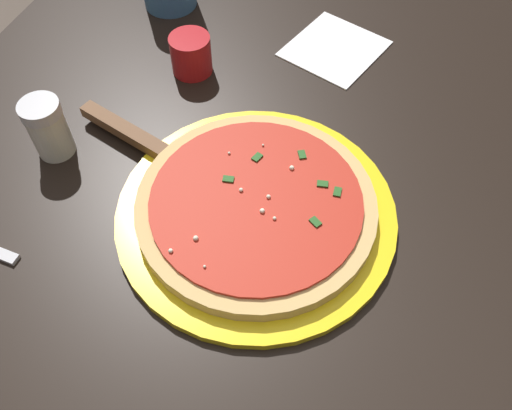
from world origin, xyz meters
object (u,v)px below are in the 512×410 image
Objects in this scene: pizza at (256,205)px; parmesan_shaker at (48,128)px; serving_plate at (256,213)px; pizza_server at (150,146)px; napkin_folded_right at (335,48)px; cup_small_sauce at (191,54)px.

parmesan_shaker is (0.01, 0.26, 0.02)m from pizza.
serving_plate is at bearing -92.34° from parmesan_shaker.
napkin_folded_right is (0.26, -0.16, -0.01)m from pizza_server.
pizza_server is at bearing 74.09° from serving_plate.
parmesan_shaker is (-0.30, 0.27, 0.04)m from napkin_folded_right.
pizza_server is 0.31m from napkin_folded_right.
napkin_folded_right is 0.40m from parmesan_shaker.
parmesan_shaker is (-0.19, 0.10, 0.01)m from cup_small_sauce.
parmesan_shaker is at bearing 153.15° from cup_small_sauce.
serving_plate is 1.18× the size of pizza.
cup_small_sauce reaches higher than serving_plate.
serving_plate is 4.12× the size of parmesan_shaker.
serving_plate is 0.01m from pizza.
serving_plate is 0.26m from cup_small_sauce.
napkin_folded_right is (0.31, -0.01, -0.02)m from pizza.
pizza is 1.15× the size of pizza_server.
parmesan_shaker reaches higher than napkin_folded_right.
pizza_server is (0.04, 0.15, -0.00)m from pizza.
serving_plate is 0.26m from parmesan_shaker.
pizza is at bearing -105.90° from pizza_server.
pizza_server is 3.02× the size of parmesan_shaker.
pizza_server is at bearing 74.10° from pizza.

